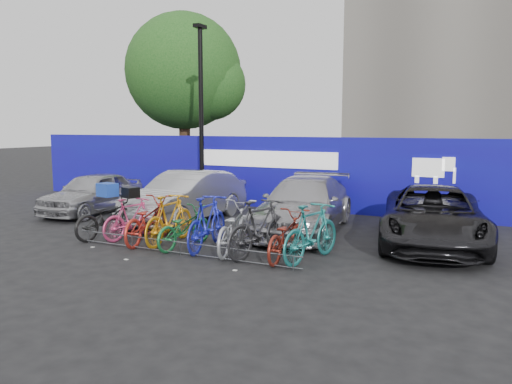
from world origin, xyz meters
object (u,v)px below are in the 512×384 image
Objects in this scene: bike_0 at (108,217)px; bike_9 at (311,232)px; bike_rack at (180,248)px; bike_1 at (132,218)px; bike_4 at (184,227)px; lamppost at (201,111)px; bike_5 at (207,223)px; bike_7 at (260,228)px; car_3 at (433,216)px; car_1 at (187,196)px; bike_3 at (170,219)px; bike_2 at (148,220)px; car_0 at (93,193)px; bike_6 at (234,228)px; tree at (188,74)px; car_2 at (304,205)px; bike_8 at (286,236)px.

bike_0 is 5.27m from bike_9.
bike_rack is 2.69m from bike_0.
bike_9 is (5.27, 0.12, 0.09)m from bike_0.
bike_4 is (1.67, -0.19, -0.04)m from bike_1.
lamppost is 6.75m from bike_4.
bike_7 is at bearing 172.23° from bike_5.
car_1 is at bearing 171.65° from car_3.
bike_2 is at bearing 10.66° from bike_3.
bike_rack is at bearing -33.77° from car_0.
lamppost is 7.63m from bike_7.
bike_3 is at bearing -30.89° from car_0.
bike_6 is at bearing -167.00° from bike_4.
bike_3 is at bearing -65.52° from lamppost.
bike_5 reaches higher than bike_6.
tree is 3.80× the size of bike_2.
bike_3 reaches higher than bike_1.
car_3 is at bearing -156.77° from bike_5.
bike_7 reaches higher than bike_0.
tree is 13.55m from bike_rack.
bike_2 is at bearing -70.94° from lamppost.
car_2 is at bearing -115.68° from bike_4.
bike_3 is at bearing -175.22° from bike_2.
bike_5 is (7.04, -9.98, -4.46)m from tree.
bike_0 is 0.96× the size of bike_7.
car_3 is at bearing -116.14° from bike_9.
bike_0 is 4.15m from bike_7.
tree is 14.38m from bike_9.
bike_9 is (2.42, 0.10, -0.01)m from bike_5.
bike_3 is (1.15, -0.02, 0.07)m from bike_1.
bike_3 reaches higher than bike_6.
bike_9 is (0.52, 0.09, 0.11)m from bike_8.
bike_0 is at bearing -44.48° from car_0.
bike_7 is at bearing 23.28° from bike_rack.
car_3 reaches higher than bike_0.
car_0 is at bearing -22.37° from bike_1.
car_2 is at bearing -53.98° from bike_9.
lamppost is 3.88m from car_1.
car_0 is at bearing -175.04° from car_1.
bike_2 is (-6.09, -2.69, -0.14)m from car_3.
bike_2 is at bearing -0.08° from bike_8.
bike_6 is (2.94, -2.57, -0.18)m from car_1.
bike_0 is at bearing 22.97° from bike_1.
bike_1 is 1.69m from bike_4.
bike_4 is (5.18, -2.53, -0.18)m from car_0.
bike_1 reaches higher than bike_8.
bike_7 is (1.86, 0.08, 0.14)m from bike_4.
bike_7 reaches higher than bike_9.
bike_6 is at bearing -109.60° from car_2.
bike_rack is 2.83m from bike_9.
car_2 is at bearing -131.12° from bike_1.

